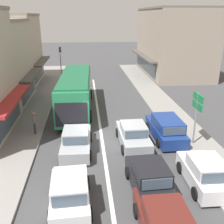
{
  "coord_description": "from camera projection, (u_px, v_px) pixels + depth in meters",
  "views": [
    {
      "loc": [
        -0.96,
        -16.32,
        8.08
      ],
      "look_at": [
        0.92,
        2.16,
        1.2
      ],
      "focal_mm": 42.0,
      "sensor_mm": 36.0,
      "label": 1
    }
  ],
  "objects": [
    {
      "name": "shopfront_far_end",
      "position": [
        9.0,
        50.0,
        31.77
      ],
      "size": [
        7.83,
        8.3,
        8.29
      ],
      "color": "#B2A38E",
      "rests_on": "ground"
    },
    {
      "name": "building_right_far",
      "position": [
        173.0,
        42.0,
        36.86
      ],
      "size": [
        8.71,
        13.73,
        9.1
      ],
      "color": "gray",
      "rests_on": "ground"
    },
    {
      "name": "ground_plane",
      "position": [
        102.0,
        139.0,
        18.13
      ],
      "size": [
        140.0,
        140.0,
        0.0
      ],
      "primitive_type": "plane",
      "color": "#3F3F42"
    },
    {
      "name": "hatchback_adjacent_lane_trail",
      "position": [
        70.0,
        193.0,
        11.58
      ],
      "size": [
        1.94,
        3.76,
        1.54
      ],
      "color": "silver",
      "rests_on": "ground"
    },
    {
      "name": "traffic_light_downstreet",
      "position": [
        60.0,
        57.0,
        34.73
      ],
      "size": [
        0.33,
        0.24,
        4.2
      ],
      "color": "gray",
      "rests_on": "ground"
    },
    {
      "name": "sidewalk_left",
      "position": [
        21.0,
        112.0,
        23.05
      ],
      "size": [
        5.2,
        44.0,
        0.14
      ],
      "primitive_type": "cube",
      "color": "gray",
      "rests_on": "ground"
    },
    {
      "name": "lane_centre_line",
      "position": [
        99.0,
        118.0,
        21.86
      ],
      "size": [
        0.2,
        28.0,
        0.01
      ],
      "primitive_type": "cube",
      "color": "silver",
      "rests_on": "ground"
    },
    {
      "name": "parked_hatchback_kerb_front",
      "position": [
        204.0,
        173.0,
        13.03
      ],
      "size": [
        1.88,
        3.74,
        1.54
      ],
      "color": "silver",
      "rests_on": "ground"
    },
    {
      "name": "sedan_behind_bus_near",
      "position": [
        76.0,
        141.0,
        16.43
      ],
      "size": [
        2.01,
        4.26,
        1.47
      ],
      "color": "#9EA3A8",
      "rests_on": "ground"
    },
    {
      "name": "city_bus",
      "position": [
        76.0,
        90.0,
        23.22
      ],
      "size": [
        2.99,
        10.93,
        3.23
      ],
      "color": "#237A4C",
      "rests_on": "ground"
    },
    {
      "name": "pedestrian_with_handbag_near",
      "position": [
        34.0,
        121.0,
        18.44
      ],
      "size": [
        0.36,
        0.65,
        1.63
      ],
      "color": "#333338",
      "rests_on": "sidewalk_left"
    },
    {
      "name": "kerb_right",
      "position": [
        164.0,
        107.0,
        24.29
      ],
      "size": [
        2.8,
        44.0,
        0.12
      ],
      "primitive_type": "cube",
      "color": "gray",
      "rests_on": "ground"
    },
    {
      "name": "directional_road_sign",
      "position": [
        197.0,
        106.0,
        16.44
      ],
      "size": [
        0.1,
        1.4,
        3.6
      ],
      "color": "gray",
      "rests_on": "ground"
    },
    {
      "name": "hatchback_queue_far_back",
      "position": [
        149.0,
        178.0,
        12.59
      ],
      "size": [
        1.93,
        3.76,
        1.54
      ],
      "color": "black",
      "rests_on": "ground"
    },
    {
      "name": "sedan_behind_bus_mid",
      "position": [
        133.0,
        135.0,
        17.24
      ],
      "size": [
        1.96,
        4.23,
        1.47
      ],
      "color": "#9EA3A8",
      "rests_on": "ground"
    },
    {
      "name": "parked_wagon_kerb_second",
      "position": [
        166.0,
        128.0,
        18.05
      ],
      "size": [
        1.99,
        4.53,
        1.58
      ],
      "color": "navy",
      "rests_on": "ground"
    }
  ]
}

